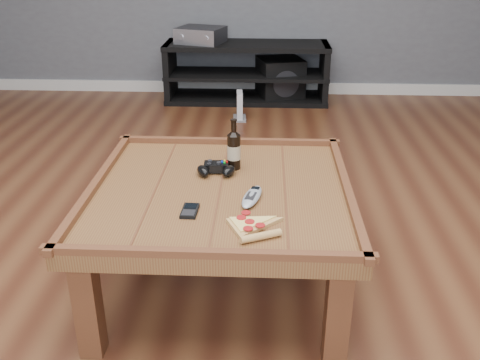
{
  "coord_description": "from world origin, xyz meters",
  "views": [
    {
      "loc": [
        0.17,
        -1.86,
        1.35
      ],
      "look_at": [
        0.08,
        -0.07,
        0.52
      ],
      "focal_mm": 40.0,
      "sensor_mm": 36.0,
      "label": 1
    }
  ],
  "objects_px": {
    "beer_bottle": "(234,149)",
    "game_console": "(240,107)",
    "media_console": "(247,73)",
    "remote_control": "(252,197)",
    "subwoofer": "(280,79)",
    "coffee_table": "(221,202)",
    "pizza_slice": "(251,226)",
    "game_controller": "(216,169)",
    "av_receiver": "(201,35)",
    "smartphone": "(190,211)"
  },
  "relations": [
    {
      "from": "media_console",
      "to": "remote_control",
      "type": "distance_m",
      "value": 2.86
    },
    {
      "from": "game_controller",
      "to": "pizza_slice",
      "type": "bearing_deg",
      "value": -73.19
    },
    {
      "from": "beer_bottle",
      "to": "remote_control",
      "type": "distance_m",
      "value": 0.31
    },
    {
      "from": "smartphone",
      "to": "av_receiver",
      "type": "height_order",
      "value": "av_receiver"
    },
    {
      "from": "game_controller",
      "to": "av_receiver",
      "type": "distance_m",
      "value": 2.64
    },
    {
      "from": "media_console",
      "to": "pizza_slice",
      "type": "distance_m",
      "value": 3.06
    },
    {
      "from": "beer_bottle",
      "to": "game_console",
      "type": "bearing_deg",
      "value": 92.14
    },
    {
      "from": "remote_control",
      "to": "subwoofer",
      "type": "xyz_separation_m",
      "value": [
        0.17,
        2.89,
        -0.28
      ]
    },
    {
      "from": "media_console",
      "to": "game_console",
      "type": "height_order",
      "value": "media_console"
    },
    {
      "from": "remote_control",
      "to": "subwoofer",
      "type": "height_order",
      "value": "remote_control"
    },
    {
      "from": "media_console",
      "to": "av_receiver",
      "type": "xyz_separation_m",
      "value": [
        -0.39,
        -0.0,
        0.32
      ]
    },
    {
      "from": "beer_bottle",
      "to": "game_console",
      "type": "height_order",
      "value": "beer_bottle"
    },
    {
      "from": "pizza_slice",
      "to": "subwoofer",
      "type": "xyz_separation_m",
      "value": [
        0.17,
        3.1,
        -0.28
      ]
    },
    {
      "from": "media_console",
      "to": "subwoofer",
      "type": "height_order",
      "value": "media_console"
    },
    {
      "from": "game_controller",
      "to": "media_console",
      "type": "bearing_deg",
      "value": 86.47
    },
    {
      "from": "smartphone",
      "to": "remote_control",
      "type": "xyz_separation_m",
      "value": [
        0.22,
        0.11,
        0.01
      ]
    },
    {
      "from": "coffee_table",
      "to": "smartphone",
      "type": "relative_size",
      "value": 9.86
    },
    {
      "from": "media_console",
      "to": "pizza_slice",
      "type": "xyz_separation_m",
      "value": [
        0.13,
        -3.05,
        0.21
      ]
    },
    {
      "from": "av_receiver",
      "to": "pizza_slice",
      "type": "bearing_deg",
      "value": -62.45
    },
    {
      "from": "coffee_table",
      "to": "smartphone",
      "type": "distance_m",
      "value": 0.23
    },
    {
      "from": "game_controller",
      "to": "pizza_slice",
      "type": "distance_m",
      "value": 0.46
    },
    {
      "from": "game_controller",
      "to": "smartphone",
      "type": "distance_m",
      "value": 0.34
    },
    {
      "from": "coffee_table",
      "to": "media_console",
      "type": "height_order",
      "value": "media_console"
    },
    {
      "from": "smartphone",
      "to": "game_console",
      "type": "xyz_separation_m",
      "value": [
        0.06,
        2.41,
        -0.36
      ]
    },
    {
      "from": "game_controller",
      "to": "remote_control",
      "type": "bearing_deg",
      "value": -59.17
    },
    {
      "from": "av_receiver",
      "to": "coffee_table",
      "type": "bearing_deg",
      "value": -64.0
    },
    {
      "from": "pizza_slice",
      "to": "av_receiver",
      "type": "xyz_separation_m",
      "value": [
        -0.52,
        3.05,
        0.11
      ]
    },
    {
      "from": "media_console",
      "to": "beer_bottle",
      "type": "distance_m",
      "value": 2.57
    },
    {
      "from": "subwoofer",
      "to": "smartphone",
      "type": "bearing_deg",
      "value": -113.1
    },
    {
      "from": "coffee_table",
      "to": "av_receiver",
      "type": "bearing_deg",
      "value": 98.12
    },
    {
      "from": "subwoofer",
      "to": "pizza_slice",
      "type": "bearing_deg",
      "value": -108.83
    },
    {
      "from": "smartphone",
      "to": "coffee_table",
      "type": "bearing_deg",
      "value": 67.92
    },
    {
      "from": "media_console",
      "to": "av_receiver",
      "type": "height_order",
      "value": "av_receiver"
    },
    {
      "from": "remote_control",
      "to": "subwoofer",
      "type": "distance_m",
      "value": 2.91
    },
    {
      "from": "game_controller",
      "to": "subwoofer",
      "type": "bearing_deg",
      "value": 80.19
    },
    {
      "from": "av_receiver",
      "to": "beer_bottle",
      "type": "bearing_deg",
      "value": -62.49
    },
    {
      "from": "game_controller",
      "to": "av_receiver",
      "type": "bearing_deg",
      "value": 95.01
    },
    {
      "from": "game_console",
      "to": "game_controller",
      "type": "bearing_deg",
      "value": -93.94
    },
    {
      "from": "media_console",
      "to": "subwoofer",
      "type": "distance_m",
      "value": 0.31
    },
    {
      "from": "pizza_slice",
      "to": "game_console",
      "type": "height_order",
      "value": "pizza_slice"
    },
    {
      "from": "smartphone",
      "to": "beer_bottle",
      "type": "bearing_deg",
      "value": 73.87
    },
    {
      "from": "subwoofer",
      "to": "game_console",
      "type": "xyz_separation_m",
      "value": [
        -0.33,
        -0.59,
        -0.08
      ]
    },
    {
      "from": "smartphone",
      "to": "av_receiver",
      "type": "bearing_deg",
      "value": 98.08
    },
    {
      "from": "game_controller",
      "to": "smartphone",
      "type": "height_order",
      "value": "game_controller"
    },
    {
      "from": "media_console",
      "to": "pizza_slice",
      "type": "height_order",
      "value": "media_console"
    },
    {
      "from": "coffee_table",
      "to": "subwoofer",
      "type": "height_order",
      "value": "coffee_table"
    },
    {
      "from": "coffee_table",
      "to": "media_console",
      "type": "bearing_deg",
      "value": 90.0
    },
    {
      "from": "beer_bottle",
      "to": "pizza_slice",
      "type": "xyz_separation_m",
      "value": [
        0.09,
        -0.5,
        -0.08
      ]
    },
    {
      "from": "media_console",
      "to": "smartphone",
      "type": "height_order",
      "value": "media_console"
    },
    {
      "from": "av_receiver",
      "to": "game_console",
      "type": "relative_size",
      "value": 2.01
    }
  ]
}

